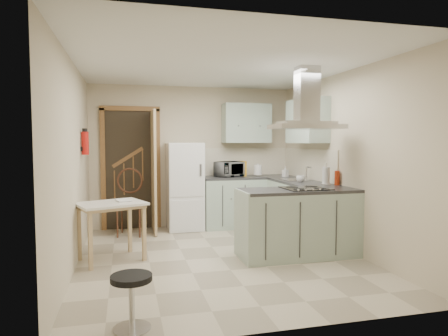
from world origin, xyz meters
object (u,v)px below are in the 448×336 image
object	(u,v)px
stool	(132,302)
microwave	(229,169)
drop_leaf_table	(112,232)
fridge	(185,186)
bentwood_chair	(130,205)
peninsula	(298,223)
extractor_hood	(306,127)

from	to	relation	value
stool	microwave	distance (m)	4.09
drop_leaf_table	microwave	world-z (taller)	microwave
drop_leaf_table	microwave	size ratio (longest dim) A/B	1.68
fridge	drop_leaf_table	distance (m)	2.02
fridge	stool	bearing A→B (deg)	-105.09
fridge	bentwood_chair	distance (m)	0.99
stool	drop_leaf_table	bearing A→B (deg)	96.24
drop_leaf_table	bentwood_chair	size ratio (longest dim) A/B	0.81
peninsula	bentwood_chair	size ratio (longest dim) A/B	1.57
fridge	microwave	bearing A→B (deg)	2.13
microwave	stool	bearing A→B (deg)	-140.91
peninsula	fridge	bearing A→B (deg)	121.74
fridge	extractor_hood	world-z (taller)	extractor_hood
fridge	peninsula	xyz separation A→B (m)	(1.22, -1.98, -0.30)
bentwood_chair	microwave	size ratio (longest dim) A/B	2.06
peninsula	extractor_hood	xyz separation A→B (m)	(0.10, 0.00, 1.27)
fridge	drop_leaf_table	xyz separation A→B (m)	(-1.18, -1.59, -0.37)
fridge	microwave	size ratio (longest dim) A/B	3.14
stool	bentwood_chair	bearing A→B (deg)	89.36
peninsula	drop_leaf_table	world-z (taller)	peninsula
peninsula	extractor_hood	bearing A→B (deg)	0.00
microwave	fridge	bearing A→B (deg)	157.41
drop_leaf_table	extractor_hood	bearing A→B (deg)	-29.83
peninsula	bentwood_chair	distance (m)	2.77
drop_leaf_table	microwave	xyz separation A→B (m)	(1.99, 1.62, 0.66)
peninsula	microwave	size ratio (longest dim) A/B	3.25
fridge	bentwood_chair	size ratio (longest dim) A/B	1.52
peninsula	stool	size ratio (longest dim) A/B	3.42
peninsula	stool	distance (m)	2.72
microwave	peninsula	bearing A→B (deg)	-103.00
peninsula	bentwood_chair	world-z (taller)	bentwood_chair
peninsula	stool	bearing A→B (deg)	-143.96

